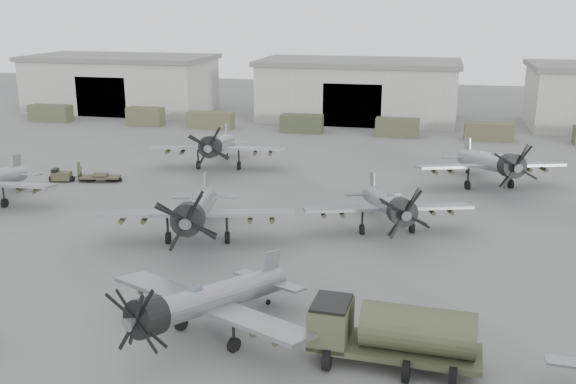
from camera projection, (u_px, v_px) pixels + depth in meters
name	position (u px, v px, depth m)	size (l,w,h in m)	color
ground	(227.00, 295.00, 37.59)	(220.00, 220.00, 0.00)	#525250
hangar_left	(121.00, 83.00, 102.52)	(29.00, 14.80, 8.70)	#B1B1A6
hangar_center	(358.00, 90.00, 94.31)	(29.00, 14.80, 8.70)	#B1B1A6
support_truck_0	(51.00, 113.00, 93.39)	(6.24, 2.20, 2.40)	#41462D
support_truck_1	(145.00, 116.00, 90.14)	(5.06, 2.20, 2.56)	#45492F
support_truck_2	(210.00, 120.00, 88.10)	(6.42, 2.20, 2.26)	#4A4B31
support_truck_3	(302.00, 123.00, 85.31)	(5.57, 2.20, 2.37)	#363C27
support_truck_4	(397.00, 127.00, 82.59)	(5.55, 2.20, 2.36)	#3F422B
support_truck_5	(489.00, 132.00, 80.16)	(5.94, 2.20, 2.23)	#46452E
aircraft_near_1	(204.00, 301.00, 31.81)	(11.86, 10.75, 4.85)	gray
aircraft_mid_1	(196.00, 210.00, 44.95)	(14.00, 12.60, 5.57)	gray
aircraft_mid_2	(389.00, 205.00, 46.96)	(12.52, 11.27, 5.02)	gray
aircraft_far_0	(218.00, 145.00, 65.57)	(14.15, 12.74, 5.62)	gray
aircraft_far_1	(492.00, 163.00, 58.56)	(13.66, 12.30, 5.48)	#97999F
fuel_tanker	(393.00, 330.00, 29.87)	(8.06, 3.37, 3.06)	#3C4029
tug_trailer	(76.00, 176.00, 61.63)	(6.59, 2.60, 1.30)	#383825
ground_crew	(80.00, 171.00, 61.68)	(0.69, 0.46, 1.90)	#39412A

